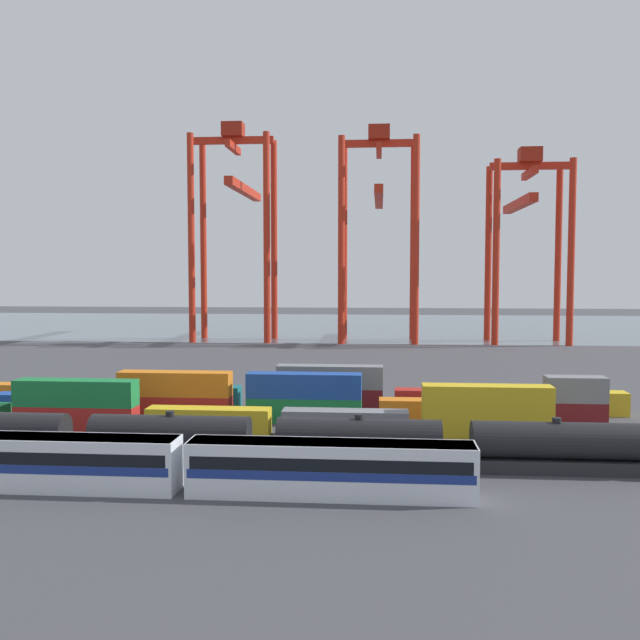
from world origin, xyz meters
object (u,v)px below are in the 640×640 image
object	(u,v)px
shipping_container_5	(486,426)
gantry_crane_west	(236,211)
shipping_container_4	(345,424)
shipping_container_18	(330,399)
gantry_crane_central	(379,214)
gantry_crane_east	(526,225)
freight_tank_row	(359,442)
passenger_train	(184,463)
shipping_container_17	(214,397)
shipping_container_10	(304,410)

from	to	relation	value
shipping_container_5	gantry_crane_west	world-z (taller)	gantry_crane_west
shipping_container_4	shipping_container_5	world-z (taller)	same
shipping_container_5	shipping_container_18	size ratio (longest dim) A/B	1.00
gantry_crane_central	gantry_crane_east	bearing A→B (deg)	-1.11
shipping_container_5	gantry_crane_east	size ratio (longest dim) A/B	0.28
freight_tank_row	shipping_container_4	size ratio (longest dim) A/B	6.25
passenger_train	gantry_crane_east	size ratio (longest dim) A/B	0.96
passenger_train	shipping_container_4	size ratio (longest dim) A/B	3.43
passenger_train	shipping_container_5	xyz separation A→B (m)	(24.08, 18.23, -0.84)
shipping_container_4	shipping_container_17	bearing A→B (deg)	140.86
shipping_container_5	shipping_container_18	distance (m)	20.42
freight_tank_row	shipping_container_10	bearing A→B (deg)	110.23
shipping_container_10	passenger_train	bearing A→B (deg)	-103.74
shipping_container_18	gantry_crane_east	xyz separation A→B (m)	(38.59, 84.40, 25.32)
freight_tank_row	shipping_container_5	xyz separation A→B (m)	(11.74, 10.61, -0.76)
shipping_container_17	gantry_crane_west	bearing A→B (deg)	99.83
gantry_crane_west	gantry_crane_central	world-z (taller)	gantry_crane_west
shipping_container_18	gantry_crane_east	world-z (taller)	gantry_crane_east
freight_tank_row	gantry_crane_west	size ratio (longest dim) A/B	1.51
passenger_train	gantry_crane_west	size ratio (longest dim) A/B	0.83
shipping_container_10	gantry_crane_east	size ratio (longest dim) A/B	0.28
gantry_crane_central	gantry_crane_east	world-z (taller)	gantry_crane_central
passenger_train	shipping_container_18	world-z (taller)	passenger_train
shipping_container_5	shipping_container_17	bearing A→B (deg)	156.15
gantry_crane_east	shipping_container_10	bearing A→B (deg)	-114.20
passenger_train	freight_tank_row	distance (m)	14.50
gantry_crane_west	shipping_container_5	bearing A→B (deg)	-65.78
shipping_container_17	gantry_crane_west	world-z (taller)	gantry_crane_west
shipping_container_17	gantry_crane_east	bearing A→B (deg)	58.33
shipping_container_18	gantry_crane_east	size ratio (longest dim) A/B	0.28
passenger_train	shipping_container_17	size ratio (longest dim) A/B	6.87
gantry_crane_central	shipping_container_17	bearing A→B (deg)	-102.39
passenger_train	shipping_container_10	bearing A→B (deg)	76.26
shipping_container_17	gantry_crane_central	size ratio (longest dim) A/B	0.12
shipping_container_10	shipping_container_17	world-z (taller)	same
freight_tank_row	gantry_crane_west	world-z (taller)	gantry_crane_west
shipping_container_10	gantry_crane_central	world-z (taller)	gantry_crane_central
shipping_container_5	shipping_container_10	distance (m)	19.17
shipping_container_17	shipping_container_18	bearing A→B (deg)	0.00
gantry_crane_central	gantry_crane_west	bearing A→B (deg)	-179.52
shipping_container_10	shipping_container_17	distance (m)	12.96
shipping_container_17	freight_tank_row	bearing A→B (deg)	-53.35
freight_tank_row	gantry_crane_central	world-z (taller)	gantry_crane_central
passenger_train	gantry_crane_west	distance (m)	120.94
shipping_container_17	shipping_container_5	bearing A→B (deg)	-23.85
shipping_container_17	gantry_crane_east	size ratio (longest dim) A/B	0.14
gantry_crane_west	gantry_crane_east	size ratio (longest dim) A/B	1.15
shipping_container_5	shipping_container_10	xyz separation A→B (m)	(-18.04, 6.47, 0.00)
shipping_container_17	gantry_crane_central	bearing A→B (deg)	77.61
gantry_crane_east	gantry_crane_west	bearing A→B (deg)	179.69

